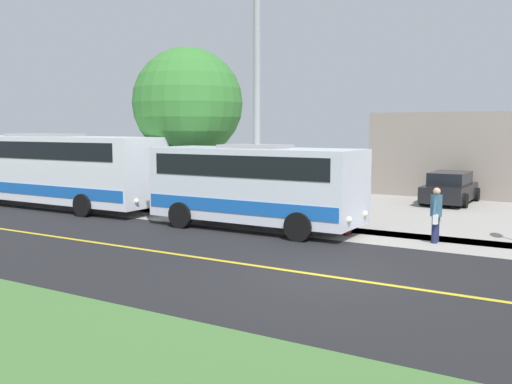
{
  "coord_description": "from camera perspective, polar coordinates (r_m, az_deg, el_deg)",
  "views": [
    {
      "loc": [
        11.76,
        5.16,
        3.42
      ],
      "look_at": [
        -3.5,
        -3.92,
        1.4
      ],
      "focal_mm": 39.36,
      "sensor_mm": 36.0,
      "label": 1
    }
  ],
  "objects": [
    {
      "name": "street_light_pole",
      "position": [
        19.41,
        -0.09,
        9.79
      ],
      "size": [
        1.97,
        0.24,
        8.26
      ],
      "color": "#9E9EA3",
      "rests_on": "ground"
    },
    {
      "name": "shuttle_bus_front",
      "position": [
        19.09,
        -0.03,
        0.97
      ],
      "size": [
        2.77,
        7.41,
        2.88
      ],
      "color": "silver",
      "rests_on": "ground"
    },
    {
      "name": "parked_car_near",
      "position": [
        27.15,
        19.15,
        0.36
      ],
      "size": [
        4.42,
        2.06,
        1.45
      ],
      "color": "black",
      "rests_on": "ground"
    },
    {
      "name": "pedestrian_waiting",
      "position": [
        18.25,
        9.35,
        -1.71
      ],
      "size": [
        0.72,
        0.34,
        1.59
      ],
      "color": "#4C1919",
      "rests_on": "ground"
    },
    {
      "name": "pedestrian_with_bags",
      "position": [
        17.62,
        17.84,
        -2.08
      ],
      "size": [
        0.72,
        0.34,
        1.66
      ],
      "color": "#1E2347",
      "rests_on": "ground"
    },
    {
      "name": "transit_bus_rear",
      "position": [
        26.18,
        -20.57,
        2.43
      ],
      "size": [
        2.77,
        11.86,
        3.19
      ],
      "color": "white",
      "rests_on": "ground"
    },
    {
      "name": "tree_curbside",
      "position": [
        24.21,
        -6.94,
        8.93
      ],
      "size": [
        4.66,
        4.66,
        6.81
      ],
      "color": "#4C3826",
      "rests_on": "ground"
    },
    {
      "name": "ground_plane",
      "position": [
        13.29,
        6.9,
        -8.47
      ],
      "size": [
        120.0,
        120.0,
        0.0
      ],
      "primitive_type": "plane",
      "color": "#477238"
    },
    {
      "name": "sidewalk",
      "position": [
        18.06,
        13.62,
        -4.6
      ],
      "size": [
        2.4,
        100.0,
        0.01
      ],
      "primitive_type": "cube",
      "color": "#9E9991",
      "rests_on": "ground"
    },
    {
      "name": "road_centre_line",
      "position": [
        13.29,
        6.9,
        -8.43
      ],
      "size": [
        0.16,
        100.0,
        0.0
      ],
      "primitive_type": "cube",
      "color": "gold",
      "rests_on": "ground"
    },
    {
      "name": "road_surface",
      "position": [
        13.29,
        6.9,
        -8.45
      ],
      "size": [
        8.0,
        100.0,
        0.01
      ],
      "primitive_type": "cube",
      "color": "black",
      "rests_on": "ground"
    }
  ]
}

